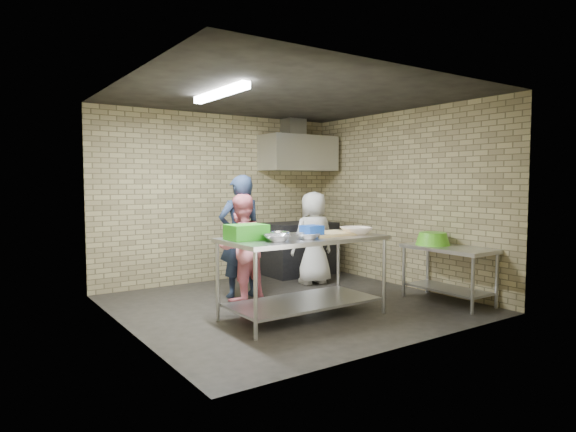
{
  "coord_description": "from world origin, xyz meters",
  "views": [
    {
      "loc": [
        -3.64,
        -5.24,
        1.61
      ],
      "look_at": [
        0.1,
        0.2,
        1.15
      ],
      "focal_mm": 30.73,
      "sensor_mm": 36.0,
      "label": 1
    }
  ],
  "objects_px": {
    "woman_pink": "(241,247)",
    "prep_table": "(303,277)",
    "side_counter": "(448,274)",
    "bottle_green": "(313,159)",
    "blue_tub": "(312,231)",
    "green_crate": "(246,232)",
    "man_navy": "(240,236)",
    "bottle_red": "(295,158)",
    "woman_white": "(314,238)",
    "stove": "(300,248)",
    "green_basin": "(433,239)"
  },
  "relations": [
    {
      "from": "woman_pink",
      "to": "prep_table",
      "type": "bearing_deg",
      "value": 85.77
    },
    {
      "from": "side_counter",
      "to": "bottle_green",
      "type": "xyz_separation_m",
      "value": [
        0.0,
        2.99,
        1.64
      ]
    },
    {
      "from": "side_counter",
      "to": "blue_tub",
      "type": "xyz_separation_m",
      "value": [
        -1.96,
        0.43,
        0.66
      ]
    },
    {
      "from": "prep_table",
      "to": "side_counter",
      "type": "distance_m",
      "value": 2.08
    },
    {
      "from": "green_crate",
      "to": "man_navy",
      "type": "xyz_separation_m",
      "value": [
        0.58,
        1.2,
        -0.19
      ]
    },
    {
      "from": "bottle_green",
      "to": "blue_tub",
      "type": "bearing_deg",
      "value": -127.45
    },
    {
      "from": "bottle_red",
      "to": "man_navy",
      "type": "bearing_deg",
      "value": -146.64
    },
    {
      "from": "woman_white",
      "to": "blue_tub",
      "type": "bearing_deg",
      "value": 59.35
    },
    {
      "from": "blue_tub",
      "to": "woman_white",
      "type": "distance_m",
      "value": 2.01
    },
    {
      "from": "green_crate",
      "to": "bottle_green",
      "type": "relative_size",
      "value": 2.85
    },
    {
      "from": "stove",
      "to": "bottle_green",
      "type": "xyz_separation_m",
      "value": [
        0.45,
        0.24,
        1.57
      ]
    },
    {
      "from": "bottle_red",
      "to": "bottle_green",
      "type": "height_order",
      "value": "bottle_red"
    },
    {
      "from": "prep_table",
      "to": "blue_tub",
      "type": "bearing_deg",
      "value": -63.43
    },
    {
      "from": "stove",
      "to": "woman_white",
      "type": "height_order",
      "value": "woman_white"
    },
    {
      "from": "bottle_red",
      "to": "man_navy",
      "type": "distance_m",
      "value": 2.38
    },
    {
      "from": "blue_tub",
      "to": "woman_pink",
      "type": "xyz_separation_m",
      "value": [
        -0.26,
        1.25,
        -0.31
      ]
    },
    {
      "from": "stove",
      "to": "man_navy",
      "type": "bearing_deg",
      "value": -151.85
    },
    {
      "from": "side_counter",
      "to": "woman_white",
      "type": "bearing_deg",
      "value": 110.38
    },
    {
      "from": "prep_table",
      "to": "woman_white",
      "type": "height_order",
      "value": "woman_white"
    },
    {
      "from": "prep_table",
      "to": "stove",
      "type": "xyz_separation_m",
      "value": [
        1.56,
        2.22,
        -0.03
      ]
    },
    {
      "from": "stove",
      "to": "green_basin",
      "type": "distance_m",
      "value": 2.57
    },
    {
      "from": "man_navy",
      "to": "woman_white",
      "type": "xyz_separation_m",
      "value": [
        1.39,
        0.14,
        -0.12
      ]
    },
    {
      "from": "side_counter",
      "to": "green_crate",
      "type": "bearing_deg",
      "value": 166.6
    },
    {
      "from": "side_counter",
      "to": "green_crate",
      "type": "xyz_separation_m",
      "value": [
        -2.71,
        0.65,
        0.67
      ]
    },
    {
      "from": "prep_table",
      "to": "green_basin",
      "type": "distance_m",
      "value": 2.04
    },
    {
      "from": "prep_table",
      "to": "side_counter",
      "type": "bearing_deg",
      "value": -14.65
    },
    {
      "from": "man_navy",
      "to": "woman_white",
      "type": "relative_size",
      "value": 1.17
    },
    {
      "from": "green_crate",
      "to": "man_navy",
      "type": "height_order",
      "value": "man_navy"
    },
    {
      "from": "green_basin",
      "to": "man_navy",
      "type": "relative_size",
      "value": 0.27
    },
    {
      "from": "green_basin",
      "to": "man_navy",
      "type": "height_order",
      "value": "man_navy"
    },
    {
      "from": "bottle_green",
      "to": "man_navy",
      "type": "bearing_deg",
      "value": -151.87
    },
    {
      "from": "man_navy",
      "to": "stove",
      "type": "bearing_deg",
      "value": -144.64
    },
    {
      "from": "prep_table",
      "to": "bottle_red",
      "type": "bearing_deg",
      "value": 56.78
    },
    {
      "from": "prep_table",
      "to": "green_basin",
      "type": "bearing_deg",
      "value": -7.9
    },
    {
      "from": "side_counter",
      "to": "bottle_red",
      "type": "distance_m",
      "value": 3.44
    },
    {
      "from": "green_basin",
      "to": "side_counter",
      "type": "bearing_deg",
      "value": -85.43
    },
    {
      "from": "blue_tub",
      "to": "green_basin",
      "type": "relative_size",
      "value": 0.46
    },
    {
      "from": "green_crate",
      "to": "woman_pink",
      "type": "height_order",
      "value": "woman_pink"
    },
    {
      "from": "blue_tub",
      "to": "woman_pink",
      "type": "relative_size",
      "value": 0.15
    },
    {
      "from": "green_basin",
      "to": "bottle_green",
      "type": "relative_size",
      "value": 3.07
    },
    {
      "from": "side_counter",
      "to": "blue_tub",
      "type": "bearing_deg",
      "value": 167.75
    },
    {
      "from": "stove",
      "to": "blue_tub",
      "type": "bearing_deg",
      "value": -123.08
    },
    {
      "from": "side_counter",
      "to": "green_basin",
      "type": "height_order",
      "value": "green_basin"
    },
    {
      "from": "green_crate",
      "to": "woman_pink",
      "type": "xyz_separation_m",
      "value": [
        0.49,
        1.03,
        -0.32
      ]
    },
    {
      "from": "side_counter",
      "to": "man_navy",
      "type": "height_order",
      "value": "man_navy"
    },
    {
      "from": "green_crate",
      "to": "woman_pink",
      "type": "bearing_deg",
      "value": 64.43
    },
    {
      "from": "blue_tub",
      "to": "bottle_green",
      "type": "height_order",
      "value": "bottle_green"
    },
    {
      "from": "prep_table",
      "to": "green_crate",
      "type": "bearing_deg",
      "value": 170.27
    },
    {
      "from": "blue_tub",
      "to": "bottle_red",
      "type": "xyz_separation_m",
      "value": [
        1.56,
        2.56,
        1.0
      ]
    },
    {
      "from": "bottle_red",
      "to": "woman_pink",
      "type": "xyz_separation_m",
      "value": [
        -1.82,
        -1.32,
        -1.31
      ]
    }
  ]
}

